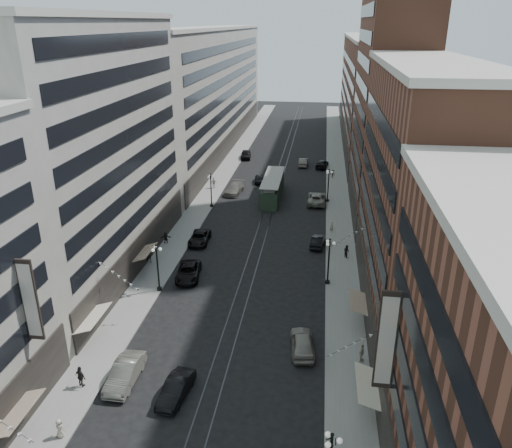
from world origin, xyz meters
The scene contains 36 objects.
ground centered at (0.00, 60.00, 0.00)m, with size 220.00×220.00×0.00m, color black.
sidewalk_west centered at (-11.00, 70.00, 0.07)m, with size 4.00×180.00×0.15m, color gray.
sidewalk_east centered at (11.00, 70.00, 0.07)m, with size 4.00×180.00×0.15m, color gray.
rail_west centered at (-0.70, 70.00, 0.01)m, with size 0.12×180.00×0.02m, color #2D2D33.
rail_east centered at (0.70, 70.00, 0.01)m, with size 0.12×180.00×0.02m, color #2D2D33.
building_west_mid centered at (-17.00, 33.00, 14.00)m, with size 8.00×36.00×28.00m, color #A9A496.
building_west_far centered at (-17.00, 96.00, 13.00)m, with size 8.00×90.00×26.00m, color #A9A496.
building_east_mid centered at (17.00, 28.00, 12.00)m, with size 8.00×30.00×24.00m, color brown.
building_east_tower centered at (17.00, 56.00, 21.00)m, with size 8.00×26.00×42.00m, color brown.
building_east_far centered at (17.00, 105.00, 12.00)m, with size 8.00×72.00×24.00m, color brown.
lamppost_sw_far centered at (-9.20, 28.00, 3.10)m, with size 1.03×1.14×5.52m.
lamppost_sw_mid centered at (-9.20, 55.00, 3.10)m, with size 1.03×1.14×5.52m.
lamppost_se_far centered at (9.20, 32.00, 3.10)m, with size 1.03×1.14×5.52m.
lamppost_se_mid centered at (9.20, 60.00, 3.10)m, with size 1.03×1.14×5.52m.
streetcar centered at (0.00, 60.91, 1.70)m, with size 2.95×13.33×3.69m.
car_1 centered at (-7.34, 13.14, 0.88)m, with size 1.87×5.37×1.77m, color slate.
car_2 centered at (-6.80, 31.42, 0.78)m, with size 2.58×5.60×1.56m, color black.
car_4 centered at (6.93, 19.27, 0.87)m, with size 2.06×5.12×1.75m, color gray.
car_5 centered at (-2.68, 11.95, 0.78)m, with size 1.65×4.74×1.56m, color black.
pedestrian_1 centered at (-9.68, 6.76, 0.91)m, with size 0.74×0.40×1.51m, color #BFB39E.
pedestrian_2 centered at (-12.50, 34.40, 1.08)m, with size 0.90×0.50×1.86m, color black.
pedestrian_4 centered at (12.11, 18.27, 1.04)m, with size 1.04×0.47×1.78m, color #B1A793.
car_7 centered at (-7.85, 41.25, 0.73)m, with size 2.43×5.28×1.47m, color black.
car_8 centered at (-6.80, 62.45, 0.87)m, with size 2.45×6.02×1.75m, color slate.
car_9 centered at (-8.40, 86.10, 0.89)m, with size 2.09×5.20×1.77m, color black.
car_10 centered at (7.90, 42.23, 0.72)m, with size 1.53×4.39×1.44m, color black.
car_11 centered at (7.42, 59.13, 0.88)m, with size 2.91×6.31×1.75m, color gray.
car_12 centered at (8.08, 80.98, 0.77)m, with size 2.16×5.32×1.54m, color black.
car_13 centered at (-3.31, 69.06, 0.69)m, with size 1.63×4.05×1.38m, color black.
car_14 centered at (4.25, 81.63, 0.81)m, with size 1.72×4.94×1.63m, color #625E57.
pedestrian_5 centered at (-12.23, 40.32, 0.92)m, with size 1.42×0.41×1.53m, color black.
pedestrian_6 centered at (-10.86, 64.52, 1.09)m, with size 1.11×0.50×1.89m, color beige.
pedestrian_7 centered at (11.54, 39.08, 0.98)m, with size 0.80×0.44×1.65m, color black.
pedestrian_8 centered at (9.74, 47.00, 0.97)m, with size 0.60×0.39×1.64m, color #B8B198.
pedestrian_9 centered at (10.10, 73.70, 0.91)m, with size 0.98×0.40×1.52m, color black.
pedestrian_extra_1 centered at (-10.60, 11.99, 1.09)m, with size 1.10×0.50×1.88m, color black.
Camera 1 is at (7.74, -18.44, 27.69)m, focal length 35.00 mm.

